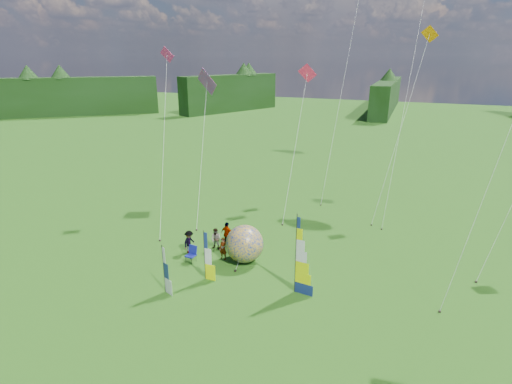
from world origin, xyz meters
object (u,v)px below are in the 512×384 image
at_px(spectator_c, 189,242).
at_px(camp_chair, 191,255).
at_px(kite_whale, 409,77).
at_px(spectator_a, 223,249).
at_px(spectator_b, 216,239).
at_px(feather_banner_main, 296,255).
at_px(side_banner_left, 205,256).
at_px(bol_inflatable, 245,244).
at_px(side_banner_far, 164,270).
at_px(spectator_d, 227,234).

height_order(spectator_c, camp_chair, spectator_c).
relative_size(spectator_c, kite_whale, 0.07).
xyz_separation_m(spectator_a, spectator_b, (-1.10, 1.11, 0.01)).
relative_size(spectator_b, kite_whale, 0.07).
xyz_separation_m(feather_banner_main, spectator_a, (-5.59, 2.00, -1.59)).
distance_m(side_banner_left, kite_whale, 22.66).
bearing_deg(bol_inflatable, side_banner_left, -114.24).
xyz_separation_m(side_banner_far, camp_chair, (-0.41, 3.61, -0.89)).
distance_m(bol_inflatable, spectator_b, 2.70).
relative_size(side_banner_left, kite_whale, 0.14).
bearing_deg(spectator_d, side_banner_left, 112.04).
distance_m(spectator_b, spectator_c, 1.89).
xyz_separation_m(side_banner_left, side_banner_far, (-1.50, -2.11, -0.13)).
bearing_deg(spectator_d, spectator_b, 74.95).
bearing_deg(kite_whale, camp_chair, -101.52).
bearing_deg(spectator_c, kite_whale, -35.46).
height_order(spectator_c, kite_whale, kite_whale).
xyz_separation_m(feather_banner_main, spectator_c, (-8.18, 1.95, -1.54)).
xyz_separation_m(side_banner_far, bol_inflatable, (2.85, 5.10, -0.20)).
bearing_deg(spectator_d, bol_inflatable, 154.62).
bearing_deg(spectator_a, feather_banner_main, -15.26).
relative_size(feather_banner_main, spectator_a, 3.02).
height_order(bol_inflatable, camp_chair, bol_inflatable).
height_order(spectator_a, spectator_b, spectator_b).
xyz_separation_m(side_banner_far, spectator_b, (0.32, 5.91, -0.67)).
relative_size(spectator_a, spectator_c, 0.94).
height_order(side_banner_left, camp_chair, side_banner_left).
bearing_deg(camp_chair, side_banner_far, -76.84).
relative_size(feather_banner_main, spectator_c, 2.86).
relative_size(spectator_d, kite_whale, 0.08).
bearing_deg(bol_inflatable, spectator_a, -168.04).
height_order(feather_banner_main, spectator_b, feather_banner_main).
bearing_deg(feather_banner_main, side_banner_left, -165.55).
relative_size(side_banner_far, camp_chair, 2.58).
relative_size(side_banner_left, spectator_c, 1.91).
height_order(camp_chair, kite_whale, kite_whale).
relative_size(spectator_b, spectator_c, 0.96).
bearing_deg(spectator_c, side_banner_left, -130.25).
bearing_deg(camp_chair, feather_banner_main, 0.44).
relative_size(side_banner_far, spectator_b, 1.84).
distance_m(side_banner_left, camp_chair, 2.63).
bearing_deg(side_banner_far, feather_banner_main, 44.03).
relative_size(camp_chair, kite_whale, 0.05).
bearing_deg(feather_banner_main, camp_chair, -178.91).
xyz_separation_m(side_banner_left, camp_chair, (-1.91, 1.50, -1.02)).
bearing_deg(camp_chair, bol_inflatable, 31.31).
bearing_deg(spectator_d, kite_whale, -116.00).
bearing_deg(spectator_d, spectator_c, 58.89).
bearing_deg(side_banner_far, kite_whale, 82.33).
bearing_deg(feather_banner_main, spectator_a, 167.62).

